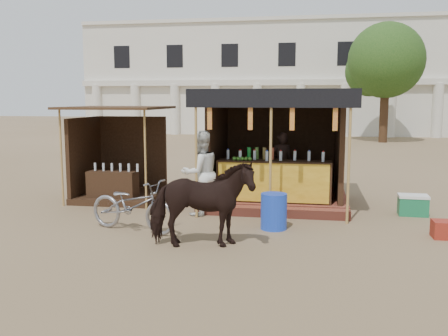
% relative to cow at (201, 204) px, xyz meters
% --- Properties ---
extents(ground, '(120.00, 120.00, 0.00)m').
position_rel_cow_xyz_m(ground, '(0.01, 0.60, -0.77)').
color(ground, '#846B4C').
rests_on(ground, ground).
extents(main_stall, '(3.60, 3.61, 2.78)m').
position_rel_cow_xyz_m(main_stall, '(1.02, 3.95, 0.25)').
color(main_stall, '#994332').
rests_on(main_stall, ground).
extents(secondary_stall, '(2.40, 2.40, 2.38)m').
position_rel_cow_xyz_m(secondary_stall, '(-3.16, 3.83, 0.08)').
color(secondary_stall, '#392214').
rests_on(secondary_stall, ground).
extents(cow, '(1.95, 1.19, 1.53)m').
position_rel_cow_xyz_m(cow, '(0.00, 0.00, 0.00)').
color(cow, black).
rests_on(cow, ground).
extents(motorbike, '(2.07, 1.22, 1.03)m').
position_rel_cow_xyz_m(motorbike, '(-1.55, 0.83, -0.25)').
color(motorbike, gray).
rests_on(motorbike, ground).
extents(bystander, '(1.16, 1.14, 1.88)m').
position_rel_cow_xyz_m(bystander, '(-0.56, 2.44, 0.17)').
color(bystander, white).
rests_on(bystander, ground).
extents(blue_barrel, '(0.61, 0.61, 0.72)m').
position_rel_cow_xyz_m(blue_barrel, '(1.14, 1.47, -0.41)').
color(blue_barrel, blue).
rests_on(blue_barrel, ground).
extents(red_crate, '(0.44, 0.39, 0.33)m').
position_rel_cow_xyz_m(red_crate, '(4.32, 1.37, -0.60)').
color(red_crate, maroon).
rests_on(red_crate, ground).
extents(cooler, '(0.66, 0.46, 0.46)m').
position_rel_cow_xyz_m(cooler, '(4.10, 3.20, -0.54)').
color(cooler, '#197245').
rests_on(cooler, ground).
extents(background_building, '(26.00, 7.45, 8.18)m').
position_rel_cow_xyz_m(background_building, '(-1.99, 30.54, 3.21)').
color(background_building, silver).
rests_on(background_building, ground).
extents(tree, '(4.50, 4.40, 7.00)m').
position_rel_cow_xyz_m(tree, '(5.82, 22.74, 3.87)').
color(tree, '#382314').
rests_on(tree, ground).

